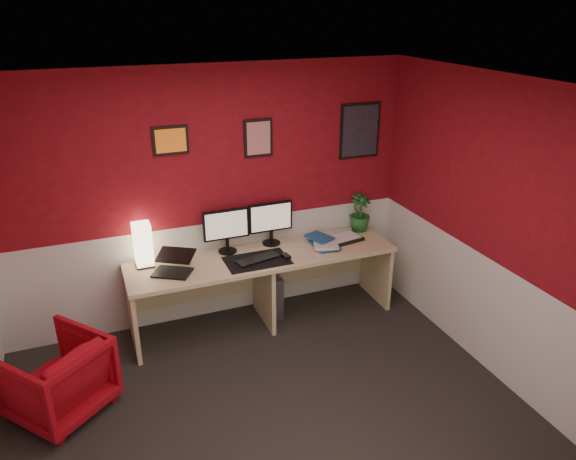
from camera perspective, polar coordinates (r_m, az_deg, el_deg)
The scene contains 24 objects.
ground at distance 4.42m, azimuth -1.63°, elevation -19.75°, with size 4.00×3.50×0.01m, color black.
ceiling at distance 3.28m, azimuth -2.13°, elevation 14.23°, with size 4.00×3.50×0.01m, color white.
wall_back at distance 5.23m, azimuth -8.35°, elevation 3.26°, with size 4.00×0.01×2.50m, color maroon.
wall_right at distance 4.67m, azimuth 21.90°, elevation -0.69°, with size 0.01×3.50×2.50m, color maroon.
wainscot_back at distance 5.52m, azimuth -7.89°, elevation -4.09°, with size 4.00×0.01×1.00m, color silver.
wainscot_right at distance 5.00m, azimuth 20.58°, elevation -8.58°, with size 0.01×3.50×1.00m, color silver.
desk at distance 5.39m, azimuth -2.56°, elevation -6.20°, with size 2.60×0.65×0.73m, color #CCB783.
shoji_lamp at distance 5.12m, azimuth -15.02°, elevation -1.64°, with size 0.16×0.16×0.40m, color #FFE5B2.
laptop at distance 4.95m, azimuth -12.19°, elevation -3.37°, with size 0.33×0.23×0.22m, color black.
monitor_left at distance 5.21m, azimuth -6.51°, elevation 0.58°, with size 0.45×0.06×0.58m, color black.
monitor_right at distance 5.36m, azimuth -1.80°, elevation 1.37°, with size 0.45×0.06×0.58m, color black.
desk_mat at distance 5.13m, azimuth -3.28°, elevation -3.22°, with size 0.60×0.38×0.01m, color black.
keyboard at distance 5.13m, azimuth -3.21°, elevation -3.07°, with size 0.42×0.14×0.02m, color black.
mouse at distance 5.16m, azimuth -0.22°, elevation -2.77°, with size 0.06×0.10×0.03m, color black.
book_bottom at distance 5.37m, azimuth 2.78°, elevation -1.80°, with size 0.23×0.31×0.03m, color #1C5083.
book_middle at distance 5.39m, azimuth 2.71°, elevation -1.39°, with size 0.24×0.33×0.02m, color silver.
book_top at distance 5.39m, azimuth 2.57°, elevation -1.10°, with size 0.20×0.27×0.03m, color #1C5083.
zen_tray at distance 5.58m, azimuth 5.91°, elevation -0.90°, with size 0.35×0.25×0.03m, color black.
potted_plant at distance 5.76m, azimuth 7.57°, elevation 1.84°, with size 0.23×0.23×0.40m, color #19591E.
pc_tower at distance 5.62m, azimuth -2.17°, elevation -6.51°, with size 0.20×0.45×0.45m, color #99999E.
armchair at distance 4.69m, azimuth -23.21°, elevation -14.08°, with size 0.67×0.69×0.63m, color #A30611.
art_left at distance 4.98m, azimuth -12.27°, elevation 9.21°, with size 0.32×0.02×0.26m, color orange.
art_center at distance 5.18m, azimuth -3.15°, elevation 9.66°, with size 0.28×0.02×0.36m, color red.
art_right at distance 5.61m, azimuth 7.57°, elevation 10.34°, with size 0.44×0.02×0.56m, color black.
Camera 1 is at (-1.07, -3.05, 3.01)m, focal length 33.75 mm.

